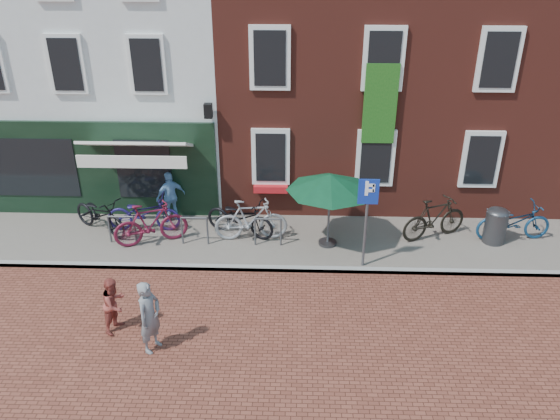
{
  "coord_description": "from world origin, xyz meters",
  "views": [
    {
      "loc": [
        1.28,
        -11.87,
        7.79
      ],
      "look_at": [
        0.83,
        1.19,
        1.18
      ],
      "focal_mm": 35.38,
      "sensor_mm": 36.0,
      "label": 1
    }
  ],
  "objects_px": {
    "litter_bin": "(496,224)",
    "bicycle_3": "(251,220)",
    "boy": "(115,304)",
    "bicycle_4": "(240,217)",
    "woman": "(150,317)",
    "bicycle_5": "(435,218)",
    "bicycle_1": "(151,224)",
    "cafe_person": "(171,196)",
    "bicycle_2": "(144,213)",
    "parking_sign": "(367,208)",
    "bicycle_6": "(514,222)",
    "bicycle_0": "(100,214)",
    "parasol": "(330,180)"
  },
  "relations": [
    {
      "from": "parking_sign",
      "to": "bicycle_6",
      "type": "relative_size",
      "value": 1.17
    },
    {
      "from": "woman",
      "to": "cafe_person",
      "type": "bearing_deg",
      "value": 31.22
    },
    {
      "from": "parking_sign",
      "to": "woman",
      "type": "height_order",
      "value": "parking_sign"
    },
    {
      "from": "parking_sign",
      "to": "boy",
      "type": "relative_size",
      "value": 1.88
    },
    {
      "from": "boy",
      "to": "bicycle_2",
      "type": "relative_size",
      "value": 0.62
    },
    {
      "from": "parking_sign",
      "to": "parasol",
      "type": "relative_size",
      "value": 1.04
    },
    {
      "from": "bicycle_2",
      "to": "boy",
      "type": "bearing_deg",
      "value": -174.71
    },
    {
      "from": "parking_sign",
      "to": "bicycle_4",
      "type": "bearing_deg",
      "value": 155.14
    },
    {
      "from": "parking_sign",
      "to": "bicycle_4",
      "type": "relative_size",
      "value": 1.17
    },
    {
      "from": "bicycle_0",
      "to": "bicycle_2",
      "type": "bearing_deg",
      "value": -50.59
    },
    {
      "from": "parking_sign",
      "to": "bicycle_2",
      "type": "bearing_deg",
      "value": 164.42
    },
    {
      "from": "boy",
      "to": "bicycle_5",
      "type": "relative_size",
      "value": 0.64
    },
    {
      "from": "litter_bin",
      "to": "cafe_person",
      "type": "relative_size",
      "value": 0.72
    },
    {
      "from": "cafe_person",
      "to": "bicycle_4",
      "type": "relative_size",
      "value": 0.74
    },
    {
      "from": "bicycle_1",
      "to": "bicycle_5",
      "type": "relative_size",
      "value": 1.0
    },
    {
      "from": "parasol",
      "to": "bicycle_0",
      "type": "height_order",
      "value": "parasol"
    },
    {
      "from": "parasol",
      "to": "bicycle_6",
      "type": "xyz_separation_m",
      "value": [
        5.13,
        0.47,
        -1.4
      ]
    },
    {
      "from": "litter_bin",
      "to": "bicycle_2",
      "type": "bearing_deg",
      "value": 178.02
    },
    {
      "from": "boy",
      "to": "woman",
      "type": "bearing_deg",
      "value": -103.97
    },
    {
      "from": "litter_bin",
      "to": "bicycle_3",
      "type": "xyz_separation_m",
      "value": [
        -6.71,
        -0.09,
        0.04
      ]
    },
    {
      "from": "bicycle_4",
      "to": "bicycle_5",
      "type": "xyz_separation_m",
      "value": [
        5.41,
        0.0,
        0.06
      ]
    },
    {
      "from": "woman",
      "to": "bicycle_3",
      "type": "xyz_separation_m",
      "value": [
        1.69,
        4.47,
        -0.11
      ]
    },
    {
      "from": "woman",
      "to": "bicycle_1",
      "type": "height_order",
      "value": "woman"
    },
    {
      "from": "litter_bin",
      "to": "cafe_person",
      "type": "height_order",
      "value": "cafe_person"
    },
    {
      "from": "parking_sign",
      "to": "bicycle_1",
      "type": "bearing_deg",
      "value": 170.46
    },
    {
      "from": "bicycle_2",
      "to": "bicycle_4",
      "type": "bearing_deg",
      "value": -94.34
    },
    {
      "from": "bicycle_0",
      "to": "bicycle_5",
      "type": "xyz_separation_m",
      "value": [
        9.39,
        -0.03,
        0.06
      ]
    },
    {
      "from": "boy",
      "to": "bicycle_4",
      "type": "bearing_deg",
      "value": -9.55
    },
    {
      "from": "bicycle_5",
      "to": "cafe_person",
      "type": "bearing_deg",
      "value": 60.32
    },
    {
      "from": "parking_sign",
      "to": "cafe_person",
      "type": "distance_m",
      "value": 5.98
    },
    {
      "from": "bicycle_1",
      "to": "bicycle_3",
      "type": "height_order",
      "value": "same"
    },
    {
      "from": "bicycle_4",
      "to": "bicycle_6",
      "type": "relative_size",
      "value": 1.0
    },
    {
      "from": "bicycle_0",
      "to": "bicycle_6",
      "type": "height_order",
      "value": "same"
    },
    {
      "from": "bicycle_3",
      "to": "bicycle_5",
      "type": "distance_m",
      "value": 5.08
    },
    {
      "from": "woman",
      "to": "boy",
      "type": "height_order",
      "value": "woman"
    },
    {
      "from": "litter_bin",
      "to": "cafe_person",
      "type": "bearing_deg",
      "value": 173.73
    },
    {
      "from": "litter_bin",
      "to": "woman",
      "type": "xyz_separation_m",
      "value": [
        -8.41,
        -4.56,
        0.14
      ]
    },
    {
      "from": "woman",
      "to": "bicycle_6",
      "type": "height_order",
      "value": "woman"
    },
    {
      "from": "parking_sign",
      "to": "bicycle_5",
      "type": "relative_size",
      "value": 1.21
    },
    {
      "from": "parking_sign",
      "to": "parasol",
      "type": "xyz_separation_m",
      "value": [
        -0.86,
        1.06,
        0.28
      ]
    },
    {
      "from": "woman",
      "to": "bicycle_6",
      "type": "relative_size",
      "value": 0.78
    },
    {
      "from": "parking_sign",
      "to": "bicycle_5",
      "type": "xyz_separation_m",
      "value": [
        2.1,
        1.53,
        -1.05
      ]
    },
    {
      "from": "parking_sign",
      "to": "litter_bin",
      "type": "bearing_deg",
      "value": 19.93
    },
    {
      "from": "bicycle_0",
      "to": "bicycle_6",
      "type": "relative_size",
      "value": 1.0
    },
    {
      "from": "bicycle_0",
      "to": "bicycle_3",
      "type": "relative_size",
      "value": 1.03
    },
    {
      "from": "bicycle_3",
      "to": "bicycle_5",
      "type": "xyz_separation_m",
      "value": [
        5.08,
        0.27,
        0.0
      ]
    },
    {
      "from": "bicycle_0",
      "to": "bicycle_1",
      "type": "distance_m",
      "value": 1.72
    },
    {
      "from": "litter_bin",
      "to": "parking_sign",
      "type": "height_order",
      "value": "parking_sign"
    },
    {
      "from": "parasol",
      "to": "woman",
      "type": "bearing_deg",
      "value": -131.77
    },
    {
      "from": "bicycle_3",
      "to": "woman",
      "type": "bearing_deg",
      "value": 153.41
    }
  ]
}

